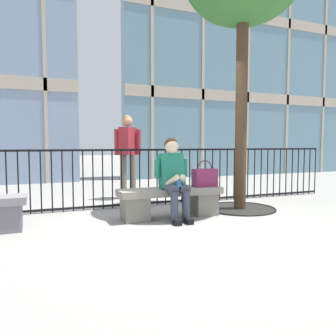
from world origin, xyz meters
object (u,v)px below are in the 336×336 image
object	(u,v)px
stone_bench	(170,200)
bystander_at_railing	(128,150)
handbag_on_bench	(205,177)
seated_person_with_phone	(173,176)

from	to	relation	value
stone_bench	bystander_at_railing	bearing A→B (deg)	94.03
stone_bench	bystander_at_railing	size ratio (longest dim) A/B	0.94
handbag_on_bench	bystander_at_railing	distance (m)	2.13
bystander_at_railing	stone_bench	bearing A→B (deg)	-85.97
seated_person_with_phone	bystander_at_railing	size ratio (longest dim) A/B	0.71
bystander_at_railing	handbag_on_bench	bearing A→B (deg)	-69.97
handbag_on_bench	bystander_at_railing	size ratio (longest dim) A/B	0.24
stone_bench	bystander_at_railing	world-z (taller)	bystander_at_railing
handbag_on_bench	bystander_at_railing	bearing A→B (deg)	110.03
seated_person_with_phone	handbag_on_bench	world-z (taller)	seated_person_with_phone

